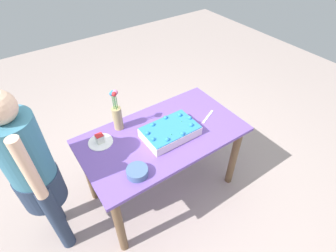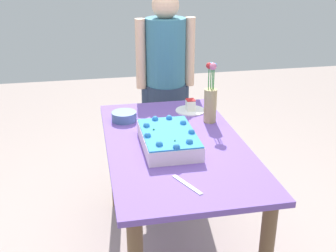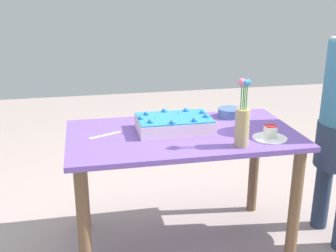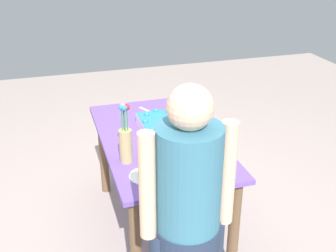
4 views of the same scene
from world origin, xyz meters
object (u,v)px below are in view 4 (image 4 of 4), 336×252
at_px(flower_vase, 126,141).
at_px(person_standing, 188,214).
at_px(sheet_cake, 163,128).
at_px(fruit_bowl, 214,154).
at_px(serving_plate_with_slice, 146,173).
at_px(cake_knife, 148,111).

distance_m(flower_vase, person_standing, 0.74).
xyz_separation_m(sheet_cake, fruit_bowl, (-0.42, -0.20, -0.02)).
distance_m(serving_plate_with_slice, cake_knife, 0.96).
xyz_separation_m(cake_knife, person_standing, (-1.45, 0.18, 0.09)).
bearing_deg(cake_knife, fruit_bowl, -10.81).
bearing_deg(cake_knife, serving_plate_with_slice, -39.29).
height_order(flower_vase, fruit_bowl, flower_vase).
bearing_deg(fruit_bowl, sheet_cake, 25.23).
relative_size(serving_plate_with_slice, person_standing, 0.13).
height_order(serving_plate_with_slice, flower_vase, flower_vase).
bearing_deg(sheet_cake, serving_plate_with_slice, 153.82).
relative_size(sheet_cake, person_standing, 0.30).
bearing_deg(person_standing, cake_knife, -6.97).
bearing_deg(flower_vase, person_standing, -168.86).
bearing_deg(flower_vase, fruit_bowl, -102.74).
bearing_deg(cake_knife, flower_vase, -48.23).
xyz_separation_m(sheet_cake, serving_plate_with_slice, (-0.51, 0.25, -0.02)).
distance_m(serving_plate_with_slice, fruit_bowl, 0.46).
height_order(cake_knife, flower_vase, flower_vase).
xyz_separation_m(cake_knife, flower_vase, (-0.72, 0.32, 0.14)).
distance_m(sheet_cake, flower_vase, 0.46).
height_order(serving_plate_with_slice, person_standing, person_standing).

